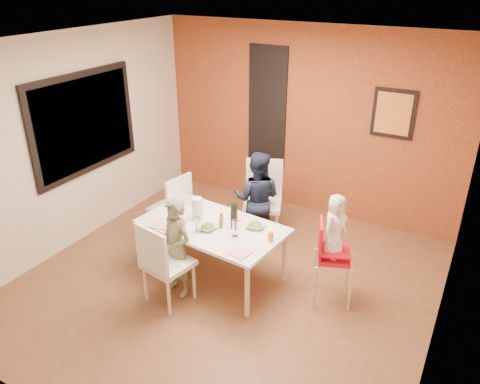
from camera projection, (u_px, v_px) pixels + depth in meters
The scene contains 35 objects.
ground at pixel (228, 282), 5.51m from camera, with size 4.50×4.50×0.00m, color brown.
ceiling at pixel (224, 44), 4.34m from camera, with size 4.50×4.50×0.02m, color white.
wall_back at pixel (306, 122), 6.70m from camera, with size 4.50×0.02×2.70m, color beige.
wall_front at pixel (57, 295), 3.15m from camera, with size 4.50×0.02×2.70m, color beige.
wall_left at pixel (73, 142), 5.91m from camera, with size 0.02×4.50×2.70m, color beige.
wall_right at pixel (456, 229), 3.94m from camera, with size 0.02×4.50×2.70m, color beige.
brick_accent_wall at pixel (305, 122), 6.68m from camera, with size 4.50×0.02×2.70m, color maroon.
picture_window_frame at pixel (84, 123), 5.97m from camera, with size 0.05×1.70×1.30m, color black.
picture_window_pane at pixel (85, 123), 5.96m from camera, with size 0.02×1.55×1.15m, color black.
glassblock_strip at pixel (268, 107), 6.87m from camera, with size 0.55×0.03×1.70m, color silver.
glassblock_surround at pixel (267, 107), 6.86m from camera, with size 0.60×0.03×1.76m, color black.
art_print_frame at pixel (393, 114), 6.01m from camera, with size 0.54×0.03×0.64m, color black.
art_print_canvas at pixel (393, 114), 6.00m from camera, with size 0.44×0.01×0.54m, color orange.
dining_table at pixel (212, 229), 5.37m from camera, with size 1.74×1.08×0.69m.
chair_near at pixel (162, 261), 4.93m from camera, with size 0.53×0.53×0.99m.
chair_far at pixel (263, 195), 6.27m from camera, with size 0.64×0.64×1.06m.
chair_left at pixel (174, 205), 6.12m from camera, with size 0.51×0.51×0.96m.
high_chair at pixel (330, 254), 5.01m from camera, with size 0.51×0.51×0.96m.
child_near at pixel (177, 248), 5.10m from camera, with size 0.42×0.28×1.16m, color #5F5F44.
child_far at pixel (257, 199), 6.04m from camera, with size 0.63×0.49×1.29m, color #161C31.
toddler at pixel (335, 226), 4.86m from camera, with size 0.35×0.22×0.71m, color white.
plate_near_left at pixel (163, 224), 5.35m from camera, with size 0.24×0.24×0.01m, color white.
plate_far_mid at pixel (237, 216), 5.52m from camera, with size 0.20×0.20×0.01m, color white.
plate_near_right at pixel (240, 253), 4.81m from camera, with size 0.20×0.20×0.01m, color white.
plate_far_left at pixel (186, 199), 5.93m from camera, with size 0.24×0.24×0.01m, color silver.
salad_bowl_a at pixel (207, 227), 5.24m from camera, with size 0.20×0.20×0.05m, color silver.
salad_bowl_b at pixel (255, 225), 5.28m from camera, with size 0.22×0.22×0.05m, color silver.
wine_bottle at pixel (234, 216), 5.23m from camera, with size 0.08×0.08×0.29m, color black.
wine_glass_a at pixel (198, 225), 5.16m from camera, with size 0.06×0.06×0.18m, color white.
wine_glass_b at pixel (235, 228), 5.09m from camera, with size 0.07×0.07×0.19m, color white.
paper_towel_roll at pixel (197, 209), 5.40m from camera, with size 0.12×0.12×0.27m, color white.
condiment_red at pixel (221, 222), 5.27m from camera, with size 0.03×0.03×0.13m, color red.
condiment_green at pixel (220, 223), 5.25m from camera, with size 0.03×0.03×0.12m, color #2F7426.
condiment_brown at pixel (221, 219), 5.32m from camera, with size 0.04×0.04×0.14m, color brown.
sippy_cup at pixel (271, 236), 5.01m from camera, with size 0.06×0.06×0.11m, color orange.
Camera 1 is at (2.32, -3.87, 3.34)m, focal length 35.00 mm.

